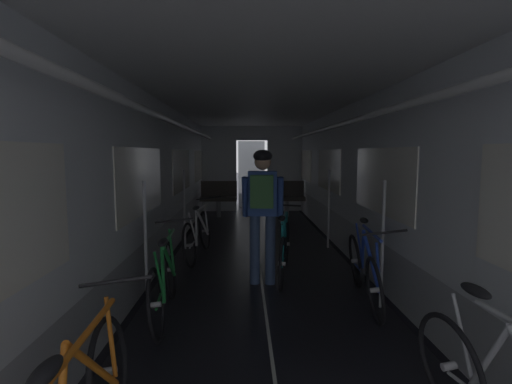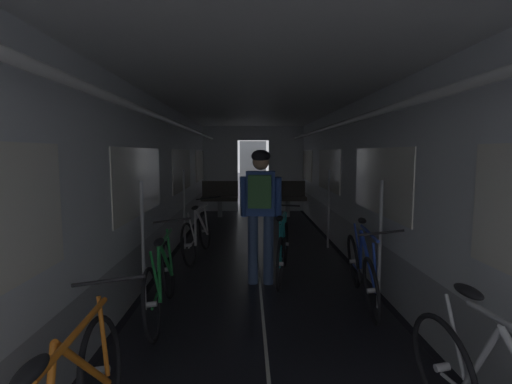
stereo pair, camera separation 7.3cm
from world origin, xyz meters
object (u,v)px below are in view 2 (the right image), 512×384
object	(u,v)px
bench_seat_far_right	(287,195)
bicycle_white	(197,234)
bicycle_green	(161,280)
bicycle_teal_in_aisle	(283,250)
person_cyclist_aisle	(261,202)
bicycle_blue	(362,270)
bench_seat_far_left	(220,195)

from	to	relation	value
bench_seat_far_right	bicycle_white	distance (m)	4.37
bench_seat_far_right	bicycle_green	xyz separation A→B (m)	(-1.95, -6.13, -0.19)
bicycle_teal_in_aisle	bicycle_green	bearing A→B (deg)	-138.79
person_cyclist_aisle	bicycle_green	bearing A→B (deg)	-138.61
bicycle_teal_in_aisle	bicycle_white	bearing A→B (deg)	142.50
bicycle_green	bicycle_blue	size ratio (longest dim) A/B	1.00
bench_seat_far_left	bicycle_green	bearing A→B (deg)	-91.38
bicycle_white	bicycle_green	xyz separation A→B (m)	(-0.08, -2.19, 0.00)
bench_seat_far_right	bicycle_teal_in_aisle	bearing A→B (deg)	-96.68
bench_seat_far_left	person_cyclist_aisle	xyz separation A→B (m)	(0.91, -5.20, 0.50)
bicycle_green	bicycle_blue	bearing A→B (deg)	8.08
person_cyclist_aisle	bicycle_blue	bearing A→B (deg)	-29.00
bench_seat_far_left	bench_seat_far_right	distance (m)	1.80
bicycle_green	bicycle_white	bearing A→B (deg)	87.91
bicycle_green	bicycle_teal_in_aisle	xyz separation A→B (m)	(1.37, 1.20, 0.00)
bench_seat_far_left	bicycle_blue	size ratio (longest dim) A/B	0.58
bicycle_white	bicycle_blue	bearing A→B (deg)	-41.81
bicycle_white	bicycle_blue	distance (m)	2.82
bicycle_white	bicycle_blue	size ratio (longest dim) A/B	1.00
bicycle_green	bicycle_blue	xyz separation A→B (m)	(2.18, 0.31, -0.00)
bicycle_blue	bicycle_teal_in_aisle	size ratio (longest dim) A/B	1.01
bicycle_blue	person_cyclist_aisle	size ratio (longest dim) A/B	0.98
bicycle_blue	person_cyclist_aisle	world-z (taller)	person_cyclist_aisle
bicycle_blue	bicycle_teal_in_aisle	world-z (taller)	bicycle_blue
bicycle_white	bicycle_blue	world-z (taller)	bicycle_white
bicycle_blue	bench_seat_far_right	bearing A→B (deg)	92.29
person_cyclist_aisle	bicycle_teal_in_aisle	size ratio (longest dim) A/B	1.03
bench_seat_far_left	bicycle_white	distance (m)	3.95
bench_seat_far_right	bicycle_blue	world-z (taller)	same
bench_seat_far_right	bicycle_green	world-z (taller)	bench_seat_far_right
bicycle_white	bicycle_teal_in_aisle	size ratio (longest dim) A/B	1.01
bench_seat_far_right	bicycle_white	bearing A→B (deg)	-115.33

